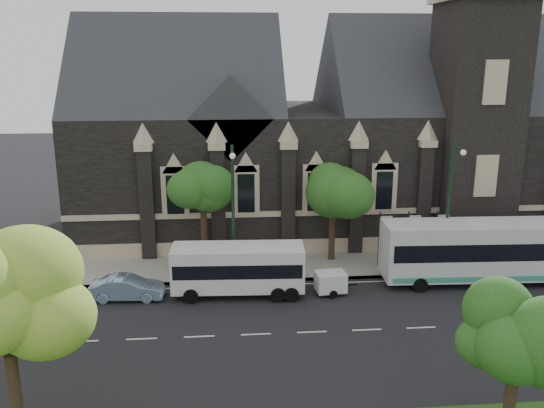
{
  "coord_description": "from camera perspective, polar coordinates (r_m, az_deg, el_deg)",
  "views": [
    {
      "loc": [
        -4.43,
        -27.25,
        14.53
      ],
      "look_at": [
        -1.64,
        6.0,
        5.54
      ],
      "focal_mm": 37.47,
      "sensor_mm": 36.0,
      "label": 1
    }
  ],
  "objects": [
    {
      "name": "museum",
      "position": [
        47.44,
        6.92,
        7.26
      ],
      "size": [
        40.0,
        17.7,
        29.9
      ],
      "color": "black",
      "rests_on": "ground"
    },
    {
      "name": "banner_flag_center",
      "position": [
        40.3,
        13.87,
        -2.92
      ],
      "size": [
        0.9,
        0.1,
        4.0
      ],
      "color": "black",
      "rests_on": "ground"
    },
    {
      "name": "tour_coach",
      "position": [
        39.2,
        20.99,
        -4.34
      ],
      "size": [
        13.81,
        3.54,
        4.0
      ],
      "rotation": [
        0.0,
        0.0,
        -0.04
      ],
      "color": "silver",
      "rests_on": "ground"
    },
    {
      "name": "street_lamp_near",
      "position": [
        38.43,
        17.43,
        0.18
      ],
      "size": [
        0.36,
        1.88,
        9.0
      ],
      "color": "black",
      "rests_on": "ground"
    },
    {
      "name": "box_trailer",
      "position": [
        35.49,
        5.91,
        -7.79
      ],
      "size": [
        2.67,
        1.57,
        1.39
      ],
      "rotation": [
        0.0,
        0.0,
        0.1
      ],
      "color": "silver",
      "rests_on": "ground"
    },
    {
      "name": "sedan",
      "position": [
        35.71,
        -14.33,
        -8.17
      ],
      "size": [
        4.46,
        1.74,
        1.45
      ],
      "primitive_type": "imported",
      "rotation": [
        0.0,
        0.0,
        1.52
      ],
      "color": "#7E9BB6",
      "rests_on": "ground"
    },
    {
      "name": "tree_walk_right",
      "position": [
        39.7,
        6.44,
        2.3
      ],
      "size": [
        4.08,
        4.08,
        7.8
      ],
      "color": "black",
      "rests_on": "ground"
    },
    {
      "name": "car_far_red",
      "position": [
        37.91,
        -24.42,
        -7.62
      ],
      "size": [
        4.75,
        2.39,
        1.55
      ],
      "primitive_type": "imported",
      "rotation": [
        0.0,
        0.0,
        1.7
      ],
      "color": "maroon",
      "rests_on": "ground"
    },
    {
      "name": "banner_flag_left",
      "position": [
        39.71,
        11.13,
        -3.03
      ],
      "size": [
        0.9,
        0.1,
        4.0
      ],
      "color": "black",
      "rests_on": "ground"
    },
    {
      "name": "ground",
      "position": [
        31.2,
        4.03,
        -12.72
      ],
      "size": [
        160.0,
        160.0,
        0.0
      ],
      "primitive_type": "plane",
      "color": "black",
      "rests_on": "ground"
    },
    {
      "name": "street_lamp_mid",
      "position": [
        35.62,
        -3.93,
        -0.29
      ],
      "size": [
        0.36,
        1.88,
        9.0
      ],
      "color": "black",
      "rests_on": "ground"
    },
    {
      "name": "banner_flag_right",
      "position": [
        40.97,
        16.52,
        -2.81
      ],
      "size": [
        0.9,
        0.1,
        4.0
      ],
      "color": "black",
      "rests_on": "ground"
    },
    {
      "name": "tree_park_east",
      "position": [
        23.07,
        23.68,
        -11.74
      ],
      "size": [
        3.4,
        3.4,
        6.28
      ],
      "color": "black",
      "rests_on": "ground"
    },
    {
      "name": "shuttle_bus",
      "position": [
        34.97,
        -3.4,
        -6.34
      ],
      "size": [
        8.12,
        3.12,
        3.09
      ],
      "rotation": [
        0.0,
        0.0,
        -0.05
      ],
      "color": "silver",
      "rests_on": "ground"
    },
    {
      "name": "sidewalk",
      "position": [
        39.74,
        1.95,
        -6.26
      ],
      "size": [
        80.0,
        5.0,
        0.15
      ],
      "primitive_type": "cube",
      "color": "gray",
      "rests_on": "ground"
    },
    {
      "name": "tree_park_near",
      "position": [
        21.48,
        -24.64,
        -8.58
      ],
      "size": [
        4.42,
        4.42,
        8.56
      ],
      "color": "black",
      "rests_on": "ground"
    },
    {
      "name": "tree_walk_left",
      "position": [
        38.99,
        -6.68,
        1.93
      ],
      "size": [
        3.91,
        3.91,
        7.64
      ],
      "color": "black",
      "rests_on": "ground"
    }
  ]
}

